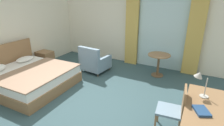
# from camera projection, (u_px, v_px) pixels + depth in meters

# --- Properties ---
(ground) EXTENTS (6.37, 6.56, 0.10)m
(ground) POSITION_uv_depth(u_px,v_px,m) (84.00, 103.00, 4.16)
(ground) COLOR #334C51
(wall_back) EXTENTS (5.97, 0.12, 2.52)m
(wall_back) POSITION_uv_depth(u_px,v_px,m) (134.00, 28.00, 6.18)
(wall_back) COLOR silver
(wall_back) RESTS_ON ground
(balcony_glass_door) EXTENTS (1.54, 0.02, 2.22)m
(balcony_glass_door) POSITION_uv_depth(u_px,v_px,m) (161.00, 35.00, 5.74)
(balcony_glass_door) COLOR silver
(balcony_glass_door) RESTS_ON ground
(curtain_panel_left) EXTENTS (0.44, 0.10, 2.38)m
(curtain_panel_left) POSITION_uv_depth(u_px,v_px,m) (132.00, 31.00, 6.06)
(curtain_panel_left) COLOR tan
(curtain_panel_left) RESTS_ON ground
(curtain_panel_right) EXTENTS (0.46, 0.10, 2.38)m
(curtain_panel_right) POSITION_uv_depth(u_px,v_px,m) (195.00, 37.00, 5.19)
(curtain_panel_right) COLOR tan
(curtain_panel_right) RESTS_ON ground
(bed) EXTENTS (2.09, 1.93, 1.05)m
(bed) POSITION_uv_depth(u_px,v_px,m) (29.00, 77.00, 4.74)
(bed) COLOR olive
(bed) RESTS_ON ground
(nightstand) EXTENTS (0.52, 0.43, 0.51)m
(nightstand) POSITION_uv_depth(u_px,v_px,m) (45.00, 58.00, 6.20)
(nightstand) COLOR olive
(nightstand) RESTS_ON ground
(writing_desk) EXTENTS (0.63, 1.56, 0.72)m
(writing_desk) POSITION_uv_depth(u_px,v_px,m) (206.00, 114.00, 2.68)
(writing_desk) COLOR olive
(writing_desk) RESTS_ON ground
(desk_chair) EXTENTS (0.49, 0.46, 0.91)m
(desk_chair) POSITION_uv_depth(u_px,v_px,m) (175.00, 108.00, 3.05)
(desk_chair) COLOR gray
(desk_chair) RESTS_ON ground
(desk_lamp) EXTENTS (0.28, 0.16, 0.44)m
(desk_lamp) POSITION_uv_depth(u_px,v_px,m) (200.00, 78.00, 2.93)
(desk_lamp) COLOR #B7B2A8
(desk_lamp) RESTS_ON writing_desk
(closed_book) EXTENTS (0.28, 0.32, 0.04)m
(closed_book) POSITION_uv_depth(u_px,v_px,m) (201.00, 111.00, 2.59)
(closed_book) COLOR navy
(closed_book) RESTS_ON writing_desk
(armchair_by_window) EXTENTS (0.84, 0.82, 0.86)m
(armchair_by_window) POSITION_uv_depth(u_px,v_px,m) (94.00, 62.00, 5.67)
(armchair_by_window) COLOR gray
(armchair_by_window) RESTS_ON ground
(round_cafe_table) EXTENTS (0.66, 0.66, 0.68)m
(round_cafe_table) POSITION_uv_depth(u_px,v_px,m) (159.00, 60.00, 5.31)
(round_cafe_table) COLOR olive
(round_cafe_table) RESTS_ON ground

